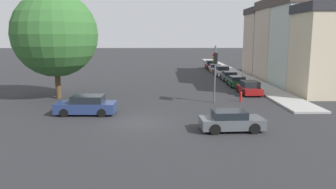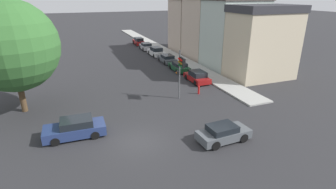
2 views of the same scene
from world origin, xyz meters
name	(u,v)px [view 1 (image 1 of 2)]	position (x,y,z in m)	size (l,w,h in m)	color
ground_plane	(140,122)	(0.00, 0.00, 0.00)	(300.00, 300.00, 0.00)	#28282B
sidewalk_strip	(232,72)	(13.15, 32.24, 0.08)	(2.86, 60.00, 0.16)	#9E9E99
rowhouse_backdrop	(296,42)	(18.69, 19.90, 5.13)	(8.29, 25.17, 10.63)	beige
street_tree	(55,34)	(-8.44, 9.09, 6.07)	(7.92, 7.92, 10.03)	#4C3823
traffic_signal	(215,63)	(6.12, 6.21, 3.65)	(0.56, 1.86, 5.09)	#515456
crossing_car_0	(231,121)	(5.88, -2.15, 0.62)	(4.04, 2.02, 1.29)	#4C5156
crossing_car_1	(86,105)	(-4.25, 2.47, 0.69)	(4.54, 2.13, 1.46)	navy
parked_car_0	(249,88)	(10.52, 11.04, 0.65)	(1.96, 4.07, 1.39)	maroon
parked_car_1	(237,81)	(10.43, 16.36, 0.60)	(1.95, 4.09, 1.24)	#194728
parked_car_2	(229,76)	(10.53, 21.37, 0.61)	(1.92, 4.10, 1.28)	#4C5156
parked_car_3	(222,71)	(10.51, 26.74, 0.73)	(2.02, 4.51, 1.55)	silver
parked_car_4	(215,68)	(10.44, 32.57, 0.64)	(2.08, 4.17, 1.32)	#B7B7BC
parked_car_5	(211,65)	(10.50, 38.15, 0.72)	(1.94, 4.63, 1.53)	maroon
fire_hydrant	(241,96)	(8.73, 7.18, 0.49)	(0.22, 0.22, 0.92)	red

